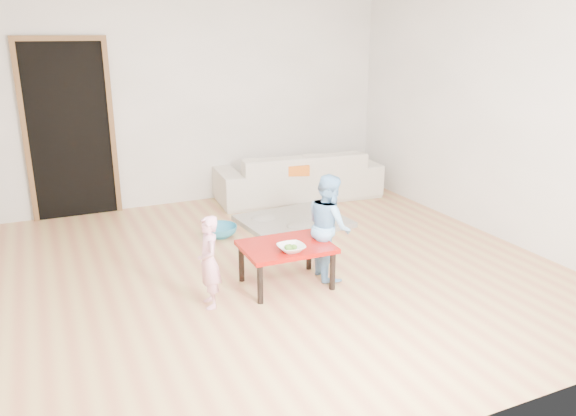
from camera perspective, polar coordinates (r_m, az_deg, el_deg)
floor at (r=5.40m, az=-0.88°, el=-6.00°), size 5.00×5.00×0.01m
back_wall at (r=7.36m, az=-8.89°, el=10.66°), size 5.00×0.02×2.60m
right_wall at (r=6.43m, az=20.18°, el=8.83°), size 0.02×5.00×2.60m
doorway at (r=7.12m, az=-21.31°, el=7.21°), size 1.02×0.08×2.11m
sofa at (r=7.53m, az=0.99°, el=3.40°), size 2.23×1.03×0.63m
cushion at (r=7.22m, az=0.09°, el=4.13°), size 0.60×0.56×0.13m
red_table at (r=4.96m, az=-0.18°, el=-5.80°), size 0.78×0.59×0.38m
bowl at (r=4.73m, az=0.33°, el=-4.09°), size 0.23×0.23×0.06m
broccoli at (r=4.73m, az=0.33°, el=-4.09°), size 0.12×0.12×0.06m
child_pink at (r=4.57m, az=-8.03°, el=-5.46°), size 0.20×0.29×0.77m
child_blue at (r=5.07m, az=4.19°, el=-1.85°), size 0.42×0.51×0.96m
basin at (r=6.21m, az=-6.94°, el=-2.33°), size 0.38×0.38×0.12m
blanket at (r=6.57m, az=0.53°, el=-1.35°), size 1.23×1.06×0.06m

